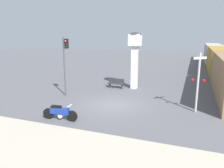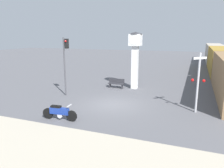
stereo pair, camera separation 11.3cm
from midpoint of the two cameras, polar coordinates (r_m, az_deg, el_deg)
name	(u,v)px [view 1 (the left image)]	position (r m, az deg, el deg)	size (l,w,h in m)	color
ground_plane	(114,105)	(16.60, 0.25, -5.38)	(120.00, 120.00, 0.00)	#56565B
sidewalk_strip	(47,159)	(10.07, -16.95, -18.27)	(36.00, 6.00, 0.10)	#B2A893
motorcycle	(60,112)	(13.91, -13.72, -7.24)	(2.31, 0.50, 1.02)	black
clock_tower	(135,52)	(21.13, 5.82, 8.37)	(1.31, 1.31, 5.45)	white
freight_train	(219,60)	(34.51, 26.11, 5.64)	(2.80, 39.73, 3.40)	olive
traffic_light	(65,57)	(18.83, -12.27, 6.97)	(0.50, 0.35, 4.95)	#47474C
railroad_crossing_signal	(198,81)	(15.51, 21.37, 0.85)	(0.90, 0.82, 4.04)	#B7B7BC
bench	(116,83)	(21.65, 0.90, 0.25)	(1.60, 0.44, 0.92)	#2D2D33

